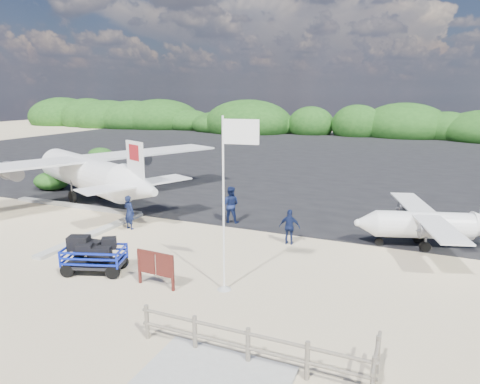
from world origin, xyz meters
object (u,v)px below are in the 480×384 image
object	(u,v)px
crew_a	(129,212)
aircraft_small	(222,143)
crew_b	(230,205)
flagpole	(224,289)
signboard	(157,287)
crew_c	(290,227)
baggage_cart	(96,272)
aircraft_large	(421,174)

from	to	relation	value
crew_a	aircraft_small	xyz separation A→B (m)	(-11.37, 34.85, -0.86)
crew_b	flagpole	bearing A→B (deg)	102.96
signboard	crew_b	distance (m)	8.03
flagpole	crew_c	world-z (taller)	flagpole
aircraft_small	crew_a	bearing A→B (deg)	91.84
baggage_cart	aircraft_large	size ratio (longest dim) A/B	0.13
crew_a	aircraft_small	bearing A→B (deg)	-59.83
aircraft_small	aircraft_large	bearing A→B (deg)	135.54
signboard	crew_a	world-z (taller)	crew_a
crew_c	aircraft_small	xyz separation A→B (m)	(-19.33, 33.87, -0.80)
flagpole	crew_a	xyz separation A→B (m)	(-7.18, 4.27, 0.86)
flagpole	aircraft_large	distance (m)	26.60
crew_a	crew_c	world-z (taller)	crew_a
baggage_cart	flagpole	distance (m)	5.13
baggage_cart	aircraft_large	distance (m)	28.76
signboard	aircraft_large	world-z (taller)	aircraft_large
crew_c	aircraft_large	xyz separation A→B (m)	(5.29, 20.65, -0.80)
baggage_cart	crew_c	distance (m)	8.33
flagpole	crew_c	distance (m)	5.37
crew_b	crew_a	bearing A→B (deg)	25.31
crew_b	aircraft_small	world-z (taller)	crew_b
aircraft_large	baggage_cart	bearing A→B (deg)	91.96
baggage_cart	flagpole	size ratio (longest dim) A/B	0.40
aircraft_large	aircraft_small	xyz separation A→B (m)	(-24.62, 13.22, 0.00)
crew_c	aircraft_small	size ratio (longest dim) A/B	0.25
crew_a	signboard	bearing A→B (deg)	146.44
aircraft_large	aircraft_small	bearing A→B (deg)	-3.43
signboard	crew_a	distance (m)	7.06
crew_a	aircraft_large	bearing A→B (deg)	-109.39
flagpole	aircraft_small	size ratio (longest dim) A/B	0.92
flagpole	crew_a	size ratio (longest dim) A/B	3.47
crew_a	crew_c	xyz separation A→B (m)	(7.96, 0.98, -0.05)
crew_c	aircraft_small	distance (m)	39.00
baggage_cart	flagpole	bearing A→B (deg)	-11.30
aircraft_large	flagpole	bearing A→B (deg)	101.60
crew_c	flagpole	bearing A→B (deg)	75.55
crew_b	aircraft_small	size ratio (longest dim) A/B	0.30
signboard	crew_b	bearing A→B (deg)	98.40
crew_c	aircraft_large	size ratio (longest dim) A/B	0.09
signboard	aircraft_large	xyz separation A→B (m)	(8.35, 26.64, 0.00)
baggage_cart	aircraft_large	world-z (taller)	aircraft_large
crew_a	aircraft_large	size ratio (longest dim) A/B	0.09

